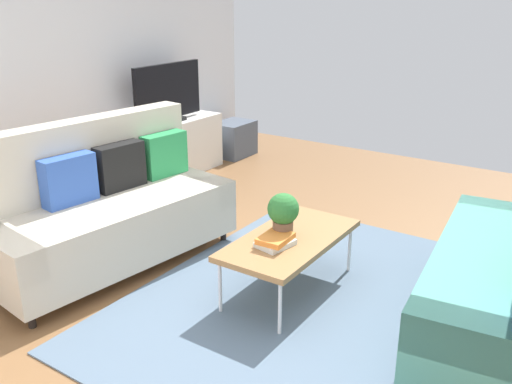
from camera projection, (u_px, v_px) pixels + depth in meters
ground_plane at (283, 292)px, 3.96m from camera, size 7.68×7.68×0.00m
wall_far at (16, 59)px, 4.94m from camera, size 6.40×0.12×2.90m
area_rug at (310, 301)px, 3.84m from camera, size 2.90×2.20×0.01m
couch_beige at (106, 207)px, 4.28m from camera, size 1.99×1.07×1.10m
coffee_table at (290, 241)px, 3.85m from camera, size 1.10×0.56×0.42m
tv_console at (170, 149)px, 6.35m from camera, size 1.40×0.44×0.64m
tv at (168, 94)px, 6.13m from camera, size 1.00×0.20×0.64m
storage_trunk at (234, 139)px, 7.19m from camera, size 0.52×0.40×0.44m
potted_plant at (284, 213)px, 3.77m from camera, size 0.22×0.22×0.32m
table_book_0 at (275, 243)px, 3.70m from camera, size 0.27×0.22×0.04m
table_book_1 at (275, 238)px, 3.69m from camera, size 0.25×0.19×0.04m
vase_0 at (126, 125)px, 5.79m from camera, size 0.08×0.08×0.14m
bottle_0 at (142, 123)px, 5.86m from camera, size 0.05×0.05×0.15m
bottle_1 at (149, 120)px, 5.93m from camera, size 0.06×0.06×0.17m
bottle_2 at (156, 115)px, 6.01m from camera, size 0.05×0.05×0.23m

